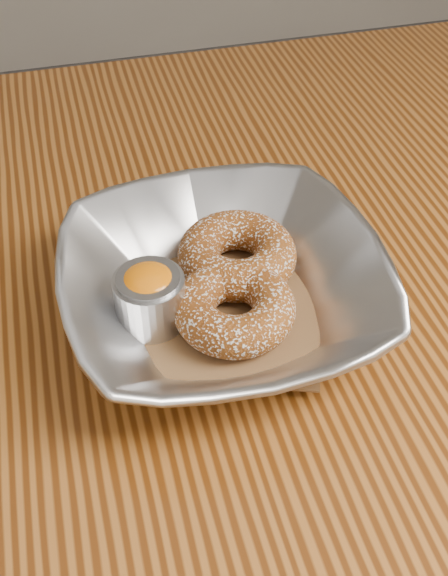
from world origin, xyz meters
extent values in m
cube|color=brown|center=(0.00, 0.00, 0.73)|extent=(1.20, 0.80, 0.04)
cube|color=#522C0F|center=(0.54, 0.34, 0.35)|extent=(0.06, 0.06, 0.71)
imported|color=#B0B3B7|center=(0.06, -0.05, 0.78)|extent=(0.24, 0.24, 0.06)
cube|color=brown|center=(0.06, -0.05, 0.76)|extent=(0.19, 0.19, 0.00)
torus|color=brown|center=(0.08, -0.01, 0.78)|extent=(0.10, 0.10, 0.03)
torus|color=brown|center=(0.06, -0.07, 0.78)|extent=(0.12, 0.12, 0.03)
cylinder|color=#B0B3B7|center=(0.00, -0.05, 0.78)|extent=(0.05, 0.05, 0.04)
cylinder|color=gray|center=(0.00, -0.05, 0.78)|extent=(0.05, 0.05, 0.04)
ellipsoid|color=orange|center=(0.00, -0.05, 0.79)|extent=(0.04, 0.04, 0.03)
camera|label=1|loc=(-0.04, -0.39, 1.13)|focal=42.00mm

